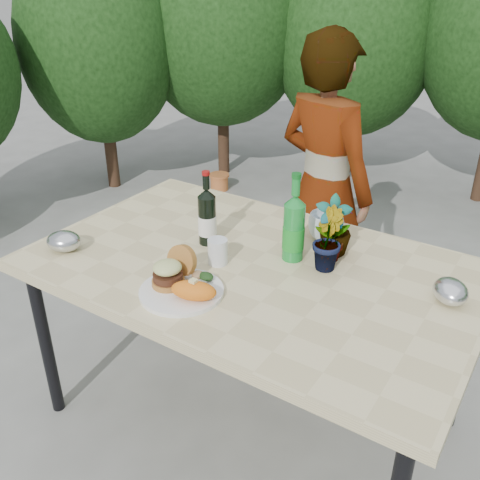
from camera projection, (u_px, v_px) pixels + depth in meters
The scene contains 18 objects.
ground at pixel (250, 415), 2.29m from camera, with size 80.00×80.00×0.00m, color slate.
patio_table at pixel (252, 277), 1.97m from camera, with size 1.60×1.00×0.75m.
shrub_hedge at pixel (382, 73), 3.12m from camera, with size 6.88×5.07×2.13m.
dinner_plate at pixel (182, 292), 1.76m from camera, with size 0.28×0.28×0.01m, color white.
burger_stack at pixel (171, 271), 1.78m from camera, with size 0.11×0.16×0.11m.
sweet_potato at pixel (194, 291), 1.70m from camera, with size 0.15×0.08×0.06m, color orange.
grilled_veg at pixel (202, 276), 1.81m from camera, with size 0.08×0.05×0.03m.
wine_bottle at pixel (207, 218), 2.03m from camera, with size 0.07×0.07×0.29m.
sparkling_water at pixel (294, 229), 1.92m from camera, with size 0.08×0.08×0.33m.
plastic_cup at pixel (218, 252), 1.92m from camera, with size 0.07×0.07×0.10m, color silver.
seedling_left at pixel (333, 230), 1.91m from camera, with size 0.13×0.09×0.25m, color #2C6221.
seedling_mid at pixel (327, 239), 1.87m from camera, with size 0.12×0.10×0.23m, color #2C5A1F.
seedling_right at pixel (335, 228), 1.96m from camera, with size 0.12×0.12×0.21m, color #275B1F.
blue_bowl at pixel (326, 227), 2.09m from camera, with size 0.14×0.14×0.11m, color silver.
foil_packet_left at pixel (64, 241), 2.01m from camera, with size 0.13×0.11×0.08m, color #B4B6BB.
foil_packet_right at pixel (450, 291), 1.70m from camera, with size 0.13×0.11×0.08m, color silver.
person at pixel (324, 188), 2.60m from camera, with size 0.54×0.36×1.49m, color #8F6347.
terracotta_pot at pixel (219, 182), 4.52m from camera, with size 0.17×0.17×0.14m.
Camera 1 is at (0.88, -1.43, 1.72)m, focal length 40.00 mm.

